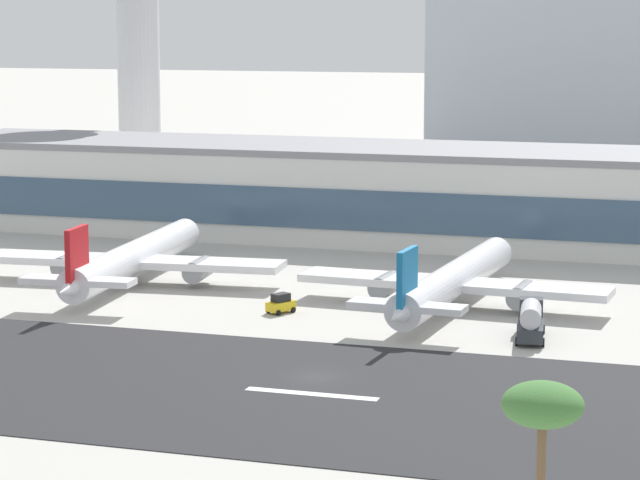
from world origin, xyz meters
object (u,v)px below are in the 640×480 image
object	(u,v)px
control_tower	(138,21)
palm_tree_0	(543,410)
service_baggage_tug_0	(281,304)
airliner_red_tail_gate_0	(130,260)
service_fuel_truck_1	(531,320)
terminal_building	(402,193)
airliner_blue_tail_gate_1	(451,283)

from	to	relation	value
control_tower	palm_tree_0	size ratio (longest dim) A/B	4.13
service_baggage_tug_0	palm_tree_0	world-z (taller)	palm_tree_0
service_baggage_tug_0	airliner_red_tail_gate_0	bearing A→B (deg)	-85.70
airliner_red_tail_gate_0	service_fuel_truck_1	world-z (taller)	airliner_red_tail_gate_0
terminal_building	airliner_red_tail_gate_0	xyz separation A→B (m)	(-22.74, -45.07, -3.83)
airliner_red_tail_gate_0	palm_tree_0	world-z (taller)	palm_tree_0
control_tower	airliner_red_tail_gate_0	world-z (taller)	control_tower
terminal_building	palm_tree_0	xyz separation A→B (m)	(39.52, -122.02, 3.69)
control_tower	service_baggage_tug_0	bearing A→B (deg)	-56.59
control_tower	palm_tree_0	world-z (taller)	control_tower
control_tower	airliner_blue_tail_gate_1	bearing A→B (deg)	-46.65
service_fuel_truck_1	palm_tree_0	xyz separation A→B (m)	(10.66, -62.30, 8.53)
terminal_building	service_fuel_truck_1	distance (m)	66.51
service_baggage_tug_0	service_fuel_truck_1	bearing A→B (deg)	109.30
control_tower	service_baggage_tug_0	size ratio (longest dim) A/B	14.00
terminal_building	control_tower	distance (m)	70.71
terminal_building	service_baggage_tug_0	world-z (taller)	terminal_building
airliner_red_tail_gate_0	palm_tree_0	xyz separation A→B (m)	(62.26, -76.95, 7.52)
airliner_blue_tail_gate_1	palm_tree_0	distance (m)	78.26
airliner_blue_tail_gate_1	palm_tree_0	xyz separation A→B (m)	(21.73, -74.80, 7.58)
airliner_blue_tail_gate_1	control_tower	bearing A→B (deg)	46.53
service_baggage_tug_0	service_fuel_truck_1	distance (m)	28.83
terminal_building	service_fuel_truck_1	bearing A→B (deg)	-64.20
control_tower	palm_tree_0	bearing A→B (deg)	-57.87
airliner_red_tail_gate_0	palm_tree_0	size ratio (longest dim) A/B	3.76
terminal_building	control_tower	world-z (taller)	control_tower
airliner_red_tail_gate_0	airliner_blue_tail_gate_1	world-z (taller)	airliner_red_tail_gate_0
palm_tree_0	airliner_blue_tail_gate_1	bearing A→B (deg)	106.20
airliner_blue_tail_gate_1	palm_tree_0	world-z (taller)	palm_tree_0
service_baggage_tug_0	service_fuel_truck_1	world-z (taller)	service_fuel_truck_1
airliner_red_tail_gate_0	palm_tree_0	bearing A→B (deg)	-146.30
airliner_red_tail_gate_0	service_baggage_tug_0	xyz separation A→B (m)	(23.13, -10.22, -1.99)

